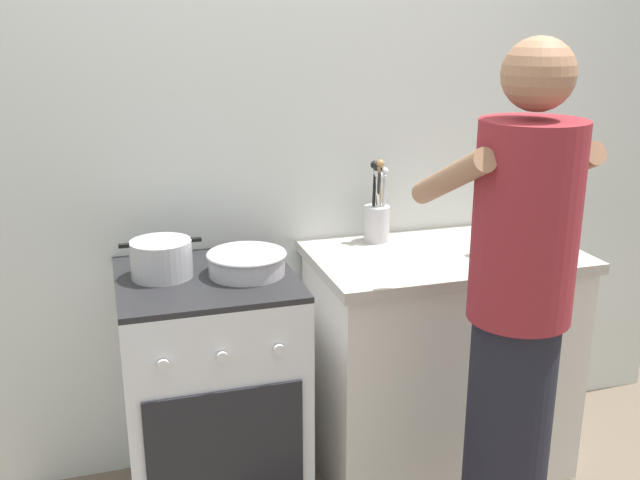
{
  "coord_description": "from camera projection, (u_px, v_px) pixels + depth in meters",
  "views": [
    {
      "loc": [
        -0.65,
        -2.2,
        1.75
      ],
      "look_at": [
        0.05,
        0.12,
        1.0
      ],
      "focal_mm": 40.91,
      "sensor_mm": 36.0,
      "label": 1
    }
  ],
  "objects": [
    {
      "name": "back_wall",
      "position": [
        329.0,
        148.0,
        2.85
      ],
      "size": [
        3.2,
        0.1,
        2.5
      ],
      "color": "silver",
      "rests_on": "ground"
    },
    {
      "name": "countertop",
      "position": [
        439.0,
        360.0,
        2.86
      ],
      "size": [
        1.0,
        0.6,
        0.9
      ],
      "color": "silver",
      "rests_on": "ground"
    },
    {
      "name": "stove_range",
      "position": [
        211.0,
        394.0,
        2.61
      ],
      "size": [
        0.6,
        0.62,
        0.9
      ],
      "color": "silver",
      "rests_on": "ground"
    },
    {
      "name": "pot",
      "position": [
        162.0,
        259.0,
        2.45
      ],
      "size": [
        0.27,
        0.21,
        0.13
      ],
      "color": "#B2B2B7",
      "rests_on": "stove_range"
    },
    {
      "name": "mixing_bowl",
      "position": [
        247.0,
        262.0,
        2.49
      ],
      "size": [
        0.28,
        0.28,
        0.08
      ],
      "color": "#B7B7BC",
      "rests_on": "stove_range"
    },
    {
      "name": "utensil_crock",
      "position": [
        377.0,
        216.0,
        2.83
      ],
      "size": [
        0.1,
        0.1,
        0.32
      ],
      "color": "silver",
      "rests_on": "countertop"
    },
    {
      "name": "spice_bottle",
      "position": [
        478.0,
        245.0,
        2.68
      ],
      "size": [
        0.04,
        0.04,
        0.08
      ],
      "color": "silver",
      "rests_on": "countertop"
    },
    {
      "name": "oil_bottle",
      "position": [
        496.0,
        223.0,
        2.78
      ],
      "size": [
        0.06,
        0.06,
        0.22
      ],
      "color": "gold",
      "rests_on": "countertop"
    },
    {
      "name": "person",
      "position": [
        515.0,
        329.0,
        2.16
      ],
      "size": [
        0.41,
        0.5,
        1.7
      ],
      "color": "black",
      "rests_on": "ground"
    }
  ]
}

